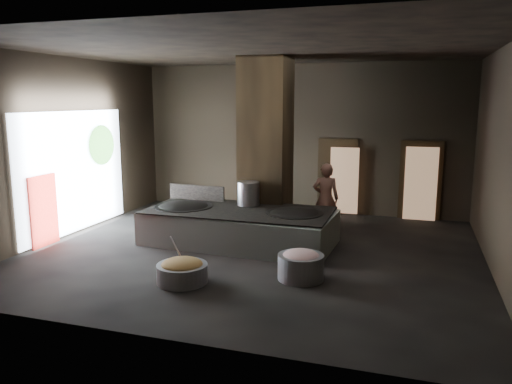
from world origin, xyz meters
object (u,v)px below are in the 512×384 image
(cook, at_px, (326,198))
(wok_left, at_px, (184,209))
(wok_right, at_px, (294,216))
(stock_pot, at_px, (248,193))
(veg_basin, at_px, (182,273))
(hearth_platform, at_px, (239,227))
(meat_basin, at_px, (301,267))

(cook, bearing_deg, wok_left, 20.15)
(wok_right, xyz_separation_m, stock_pot, (-1.30, 0.50, 0.38))
(wok_right, distance_m, veg_basin, 3.30)
(hearth_platform, xyz_separation_m, cook, (1.82, 1.55, 0.53))
(wok_left, bearing_deg, veg_basin, -64.94)
(wok_left, relative_size, stock_pot, 2.42)
(wok_left, height_order, cook, cook)
(wok_left, relative_size, cook, 0.77)
(stock_pot, height_order, veg_basin, stock_pot)
(hearth_platform, distance_m, veg_basin, 2.85)
(stock_pot, height_order, meat_basin, stock_pot)
(wok_left, distance_m, stock_pot, 1.66)
(meat_basin, bearing_deg, wok_right, 106.89)
(wok_left, height_order, wok_right, wok_left)
(wok_right, xyz_separation_m, veg_basin, (-1.50, -2.89, -0.57))
(stock_pot, xyz_separation_m, veg_basin, (-0.20, -3.39, -0.95))
(wok_left, height_order, meat_basin, wok_left)
(wok_left, bearing_deg, cook, 26.04)
(hearth_platform, distance_m, meat_basin, 2.80)
(stock_pot, relative_size, cook, 0.32)
(hearth_platform, bearing_deg, veg_basin, -90.24)
(wok_right, distance_m, cook, 1.58)
(cook, distance_m, veg_basin, 4.86)
(stock_pot, distance_m, meat_basin, 3.30)
(wok_right, distance_m, meat_basin, 2.19)
(wok_right, distance_m, stock_pot, 1.44)
(wok_right, bearing_deg, veg_basin, -117.40)
(wok_left, bearing_deg, meat_basin, -29.52)
(wok_right, relative_size, veg_basin, 1.36)
(meat_basin, bearing_deg, cook, 92.36)
(hearth_platform, distance_m, wok_right, 1.40)
(stock_pot, distance_m, veg_basin, 3.52)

